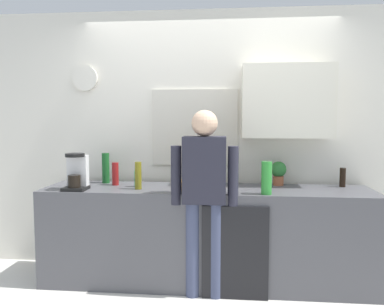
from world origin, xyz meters
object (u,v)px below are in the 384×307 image
object	(u,v)px
bottle_clear_soda	(267,178)
dish_soap	(137,178)
bottle_red_vinegar	(115,174)
potted_plant	(278,172)
bottle_dark_sauce	(343,177)
bottle_olive_oil	(138,176)
coffee_maker	(77,173)
cup_terracotta_mug	(194,180)
mixing_bowl	(188,185)
person_at_sink	(204,188)
bottle_amber_beer	(220,173)
bottle_green_wine	(106,168)

from	to	relation	value
bottle_clear_soda	dish_soap	size ratio (longest dim) A/B	1.56
bottle_red_vinegar	potted_plant	bearing A→B (deg)	5.25
bottle_dark_sauce	bottle_olive_oil	distance (m)	1.91
coffee_maker	cup_terracotta_mug	size ratio (longest dim) A/B	3.59
bottle_dark_sauce	mixing_bowl	bearing A→B (deg)	-168.91
coffee_maker	mixing_bowl	xyz separation A→B (m)	(1.00, 0.10, -0.11)
mixing_bowl	person_at_sink	xyz separation A→B (m)	(0.16, -0.22, 0.02)
bottle_amber_beer	person_at_sink	world-z (taller)	person_at_sink
bottle_amber_beer	dish_soap	xyz separation A→B (m)	(-0.77, -0.19, -0.04)
bottle_amber_beer	dish_soap	bearing A→B (deg)	-166.32
coffee_maker	cup_terracotta_mug	world-z (taller)	coffee_maker
bottle_dark_sauce	person_at_sink	world-z (taller)	person_at_sink
dish_soap	person_at_sink	xyz separation A→B (m)	(0.65, -0.32, -0.02)
cup_terracotta_mug	dish_soap	xyz separation A→B (m)	(-0.51, -0.19, 0.03)
bottle_dark_sauce	bottle_amber_beer	xyz separation A→B (m)	(-1.15, 0.01, 0.03)
bottle_red_vinegar	bottle_clear_soda	size ratio (longest dim) A/B	0.79
bottle_red_vinegar	bottle_dark_sauce	bearing A→B (deg)	2.98
mixing_bowl	person_at_sink	world-z (taller)	person_at_sink
bottle_olive_oil	dish_soap	distance (m)	0.14
bottle_green_wine	cup_terracotta_mug	bearing A→B (deg)	0.60
bottle_clear_soda	bottle_green_wine	bearing A→B (deg)	164.02
potted_plant	bottle_amber_beer	bearing A→B (deg)	-177.79
bottle_dark_sauce	bottle_olive_oil	bearing A→B (deg)	-170.75
bottle_olive_oil	cup_terracotta_mug	distance (m)	0.58
bottle_red_vinegar	bottle_green_wine	distance (m)	0.18
mixing_bowl	bottle_green_wine	bearing A→B (deg)	161.61
bottle_amber_beer	bottle_clear_soda	xyz separation A→B (m)	(0.40, -0.45, 0.03)
bottle_red_vinegar	bottle_green_wine	world-z (taller)	bottle_green_wine
cup_terracotta_mug	mixing_bowl	distance (m)	0.29
bottle_green_wine	bottle_olive_oil	bearing A→B (deg)	-37.58
cup_terracotta_mug	bottle_clear_soda	bearing A→B (deg)	-34.22
bottle_olive_oil	mixing_bowl	xyz separation A→B (m)	(0.45, 0.03, -0.08)
bottle_red_vinegar	bottle_dark_sauce	size ratio (longest dim) A/B	1.22
bottle_clear_soda	dish_soap	xyz separation A→B (m)	(-1.18, 0.26, -0.06)
bottle_green_wine	bottle_amber_beer	size ratio (longest dim) A/B	1.30
coffee_maker	person_at_sink	bearing A→B (deg)	-6.18
mixing_bowl	person_at_sink	size ratio (longest dim) A/B	0.14
bottle_red_vinegar	person_at_sink	world-z (taller)	person_at_sink
potted_plant	person_at_sink	world-z (taller)	person_at_sink
mixing_bowl	dish_soap	xyz separation A→B (m)	(-0.49, 0.10, 0.04)
mixing_bowl	dish_soap	bearing A→B (deg)	168.19
coffee_maker	potted_plant	world-z (taller)	coffee_maker
bottle_amber_beer	bottle_olive_oil	xyz separation A→B (m)	(-0.73, -0.32, 0.01)
coffee_maker	mixing_bowl	bearing A→B (deg)	5.52
bottle_amber_beer	bottle_green_wine	bearing A→B (deg)	-179.66
bottle_red_vinegar	bottle_clear_soda	bearing A→B (deg)	-13.03
coffee_maker	bottle_dark_sauce	world-z (taller)	coffee_maker
bottle_clear_soda	mixing_bowl	bearing A→B (deg)	167.09
bottle_dark_sauce	bottle_olive_oil	size ratio (longest dim) A/B	0.72
coffee_maker	bottle_green_wine	distance (m)	0.41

